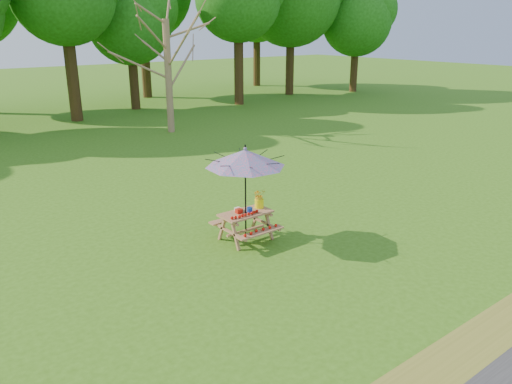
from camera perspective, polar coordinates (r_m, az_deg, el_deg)
ground at (r=9.06m, az=3.85°, el=-12.91°), size 120.00×120.00×0.00m
picnic_table at (r=11.51m, az=-1.17°, el=-3.95°), size 1.20×1.32×0.67m
patio_umbrella at (r=11.00m, az=-1.23°, el=3.89°), size 2.25×2.25×2.25m
produce_bins at (r=11.38m, az=-1.45°, el=-2.09°), size 0.34×0.41×0.13m
tomatoes_row at (r=11.16m, az=-1.25°, el=-2.60°), size 0.77×0.13×0.07m
flower_bucket at (r=11.60m, az=0.37°, el=-0.63°), size 0.33×0.30×0.47m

